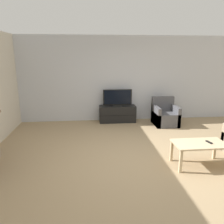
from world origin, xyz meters
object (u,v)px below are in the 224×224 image
armchair (165,116)px  tv (118,98)px  remote (209,142)px  coffee_table (200,146)px  tv_stand (117,114)px

armchair → tv: bearing=164.3°
armchair → remote: size_ratio=5.37×
armchair → remote: bearing=-90.6°
coffee_table → remote: 0.19m
tv → remote: tv is taller
tv → armchair: size_ratio=1.09×
tv_stand → tv: 0.51m
coffee_table → remote: remote is taller
coffee_table → tv: bearing=112.2°
tv → remote: 3.35m
tv → coffee_table: (1.23, -3.02, -0.37)m
tv_stand → armchair: (1.44, -0.41, 0.01)m
tv → armchair: (1.44, -0.40, -0.50)m
remote → tv: bearing=101.0°
tv_stand → coffee_table: size_ratio=1.16×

